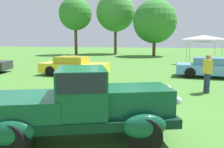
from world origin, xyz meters
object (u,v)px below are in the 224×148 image
object	(u,v)px
canopy_tent_left_field	(204,38)
spectator_between_cars	(207,72)
show_car_skyblue	(210,68)
show_car_yellow	(74,66)
feature_pickup_truck	(79,104)

from	to	relation	value
canopy_tent_left_field	spectator_between_cars	bearing A→B (deg)	-98.64
show_car_skyblue	spectator_between_cars	size ratio (longest dim) A/B	2.51
show_car_skyblue	canopy_tent_left_field	xyz separation A→B (m)	(0.84, 7.85, 1.82)
show_car_yellow	spectator_between_cars	bearing A→B (deg)	-24.93
feature_pickup_truck	show_car_yellow	distance (m)	9.97
spectator_between_cars	feature_pickup_truck	bearing A→B (deg)	-123.65
spectator_between_cars	show_car_yellow	bearing A→B (deg)	155.07
show_car_yellow	feature_pickup_truck	bearing A→B (deg)	-68.17
show_car_skyblue	spectator_between_cars	world-z (taller)	spectator_between_cars
feature_pickup_truck	show_car_yellow	world-z (taller)	feature_pickup_truck
feature_pickup_truck	show_car_yellow	size ratio (longest dim) A/B	1.03
show_car_yellow	canopy_tent_left_field	world-z (taller)	canopy_tent_left_field
show_car_yellow	spectator_between_cars	size ratio (longest dim) A/B	2.66
show_car_yellow	show_car_skyblue	size ratio (longest dim) A/B	1.06
feature_pickup_truck	canopy_tent_left_field	xyz separation A→B (m)	(5.70, 18.06, 1.56)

